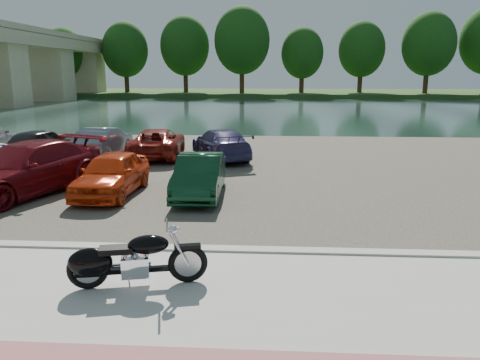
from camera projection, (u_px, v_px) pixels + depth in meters
The scene contains 15 objects.
ground at pixel (195, 300), 7.60m from camera, with size 200.00×200.00×0.00m, color #595447.
promenade at pixel (184, 331), 6.62m from camera, with size 60.00×6.00×0.10m, color #B0ADA6.
kerb at pixel (210, 251), 9.53m from camera, with size 60.00×0.30×0.14m, color #B0ADA6.
parking_lot at pixel (239, 167), 18.30m from camera, with size 60.00×18.00×0.04m, color #3D3931.
river at pixel (258, 110), 46.50m from camera, with size 120.00×40.00×0.00m, color #1A2F2A.
far_bank at pixel (262, 93), 77.56m from camera, with size 120.00×24.00×0.60m, color #234117.
far_trees at pixel (292, 46), 69.64m from camera, with size 70.25×10.68×12.52m.
motorcycle at pixel (125, 260), 7.79m from camera, with size 2.30×0.89×1.05m.
car_3 at pixel (25, 169), 13.95m from camera, with size 2.15×5.30×1.54m, color maroon.
car_4 at pixel (112, 174), 13.93m from camera, with size 1.51×3.74×1.28m, color red.
car_5 at pixel (200, 176), 13.77m from camera, with size 1.29×3.69×1.22m, color #0F381F.
car_8 at pixel (41, 143), 19.75m from camera, with size 1.53×3.80×1.30m, color black.
car_9 at pixel (103, 142), 20.17m from camera, with size 1.37×3.93×1.30m, color slate.
car_10 at pixel (158, 143), 20.14m from camera, with size 2.05×4.46×1.24m, color maroon.
car_11 at pixel (221, 144), 19.74m from camera, with size 1.79×4.39×1.27m, color navy.
Camera 1 is at (1.16, -6.91, 3.62)m, focal length 35.00 mm.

